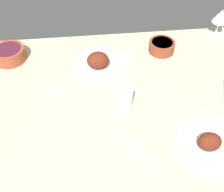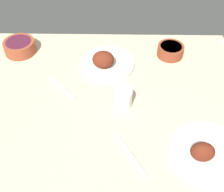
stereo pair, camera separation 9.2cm
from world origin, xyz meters
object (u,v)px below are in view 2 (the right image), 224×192
(bowl_onions, at_px, (20,46))
(bowl_soup, at_px, (170,50))
(plate_far_side, at_px, (106,62))
(plate_near_viewer, at_px, (206,152))
(spoon_loose, at_px, (131,155))
(water_tumbler, at_px, (123,98))
(fork_loose, at_px, (62,87))

(bowl_onions, bearing_deg, bowl_soup, 178.88)
(plate_far_side, distance_m, plate_near_viewer, 0.56)
(plate_near_viewer, bearing_deg, plate_far_side, -52.71)
(bowl_soup, height_order, spoon_loose, bowl_soup)
(plate_far_side, relative_size, spoon_loose, 1.29)
(water_tumbler, relative_size, fork_loose, 0.46)
(water_tumbler, bearing_deg, bowl_soup, -125.01)
(plate_near_viewer, relative_size, spoon_loose, 1.37)
(water_tumbler, distance_m, spoon_loose, 0.23)
(plate_far_side, bearing_deg, bowl_soup, -163.82)
(plate_far_side, distance_m, bowl_soup, 0.30)
(bowl_onions, height_order, spoon_loose, bowl_onions)
(water_tumbler, height_order, fork_loose, water_tumbler)
(bowl_soup, distance_m, bowl_onions, 0.70)
(plate_near_viewer, relative_size, bowl_soup, 2.10)
(bowl_soup, height_order, fork_loose, bowl_soup)
(plate_far_side, xyz_separation_m, bowl_soup, (-0.29, -0.08, 0.00))
(bowl_onions, bearing_deg, fork_loose, 133.89)
(bowl_soup, bearing_deg, fork_loose, 25.51)
(bowl_soup, height_order, water_tumbler, water_tumbler)
(bowl_onions, bearing_deg, spoon_loose, 132.14)
(spoon_loose, bearing_deg, fork_loose, 10.49)
(bowl_onions, bearing_deg, plate_far_side, 166.34)
(bowl_soup, xyz_separation_m, spoon_loose, (0.20, 0.54, -0.02))
(plate_far_side, xyz_separation_m, spoon_loose, (-0.09, 0.45, -0.02))
(bowl_onions, distance_m, water_tumbler, 0.58)
(water_tumbler, bearing_deg, plate_far_side, -72.49)
(plate_near_viewer, height_order, fork_loose, plate_near_viewer)
(plate_far_side, height_order, water_tumbler, plate_far_side)
(plate_far_side, distance_m, spoon_loose, 0.46)
(plate_far_side, xyz_separation_m, plate_near_viewer, (-0.34, 0.45, -0.01))
(fork_loose, bearing_deg, bowl_soup, 73.68)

